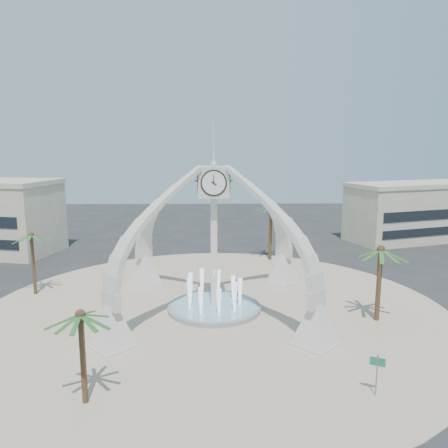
{
  "coord_description": "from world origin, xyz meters",
  "views": [
    {
      "loc": [
        0.03,
        -35.66,
        13.94
      ],
      "look_at": [
        0.88,
        2.0,
        7.17
      ],
      "focal_mm": 35.0,
      "sensor_mm": 36.0,
      "label": 1
    }
  ],
  "objects_px": {
    "fountain": "(214,307)",
    "palm_west": "(31,236)",
    "palm_south": "(80,316)",
    "street_sign": "(377,367)",
    "clock_tower": "(214,236)",
    "palm_east": "(381,250)",
    "palm_north": "(271,206)"
  },
  "relations": [
    {
      "from": "palm_south",
      "to": "street_sign",
      "type": "height_order",
      "value": "palm_south"
    },
    {
      "from": "fountain",
      "to": "palm_south",
      "type": "relative_size",
      "value": 1.38
    },
    {
      "from": "clock_tower",
      "to": "fountain",
      "type": "distance_m",
      "value": 6.2
    },
    {
      "from": "palm_east",
      "to": "palm_south",
      "type": "bearing_deg",
      "value": -151.4
    },
    {
      "from": "clock_tower",
      "to": "palm_east",
      "type": "distance_m",
      "value": 13.39
    },
    {
      "from": "fountain",
      "to": "palm_south",
      "type": "height_order",
      "value": "palm_south"
    },
    {
      "from": "fountain",
      "to": "clock_tower",
      "type": "bearing_deg",
      "value": -90.0
    },
    {
      "from": "clock_tower",
      "to": "fountain",
      "type": "xyz_separation_m",
      "value": [
        0.0,
        0.0,
        -6.2
      ]
    },
    {
      "from": "palm_west",
      "to": "palm_north",
      "type": "distance_m",
      "value": 26.87
    },
    {
      "from": "fountain",
      "to": "street_sign",
      "type": "xyz_separation_m",
      "value": [
        9.11,
        -13.29,
        1.48
      ]
    },
    {
      "from": "clock_tower",
      "to": "fountain",
      "type": "height_order",
      "value": "clock_tower"
    },
    {
      "from": "fountain",
      "to": "palm_south",
      "type": "distance_m",
      "value": 16.09
    },
    {
      "from": "clock_tower",
      "to": "palm_south",
      "type": "relative_size",
      "value": 3.1
    },
    {
      "from": "palm_west",
      "to": "street_sign",
      "type": "height_order",
      "value": "palm_west"
    },
    {
      "from": "clock_tower",
      "to": "palm_east",
      "type": "xyz_separation_m",
      "value": [
        13.12,
        -2.61,
        -0.65
      ]
    },
    {
      "from": "street_sign",
      "to": "fountain",
      "type": "bearing_deg",
      "value": 148.87
    },
    {
      "from": "street_sign",
      "to": "palm_north",
      "type": "bearing_deg",
      "value": 118.66
    },
    {
      "from": "clock_tower",
      "to": "street_sign",
      "type": "relative_size",
      "value": 7.25
    },
    {
      "from": "clock_tower",
      "to": "street_sign",
      "type": "height_order",
      "value": "clock_tower"
    },
    {
      "from": "palm_west",
      "to": "palm_south",
      "type": "height_order",
      "value": "palm_west"
    },
    {
      "from": "fountain",
      "to": "palm_east",
      "type": "relative_size",
      "value": 1.19
    },
    {
      "from": "palm_east",
      "to": "palm_west",
      "type": "distance_m",
      "value": 30.94
    },
    {
      "from": "palm_north",
      "to": "street_sign",
      "type": "relative_size",
      "value": 3.08
    },
    {
      "from": "clock_tower",
      "to": "fountain",
      "type": "relative_size",
      "value": 2.24
    },
    {
      "from": "fountain",
      "to": "palm_west",
      "type": "height_order",
      "value": "palm_west"
    },
    {
      "from": "clock_tower",
      "to": "palm_east",
      "type": "bearing_deg",
      "value": -11.25
    },
    {
      "from": "fountain",
      "to": "street_sign",
      "type": "relative_size",
      "value": 3.23
    },
    {
      "from": "fountain",
      "to": "palm_south",
      "type": "xyz_separation_m",
      "value": [
        -7.09,
        -13.63,
        4.78
      ]
    },
    {
      "from": "fountain",
      "to": "palm_west",
      "type": "bearing_deg",
      "value": 165.41
    },
    {
      "from": "palm_east",
      "to": "palm_north",
      "type": "relative_size",
      "value": 0.88
    },
    {
      "from": "palm_south",
      "to": "street_sign",
      "type": "xyz_separation_m",
      "value": [
        16.2,
        0.34,
        -3.3
      ]
    },
    {
      "from": "fountain",
      "to": "palm_east",
      "type": "bearing_deg",
      "value": -11.25
    }
  ]
}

